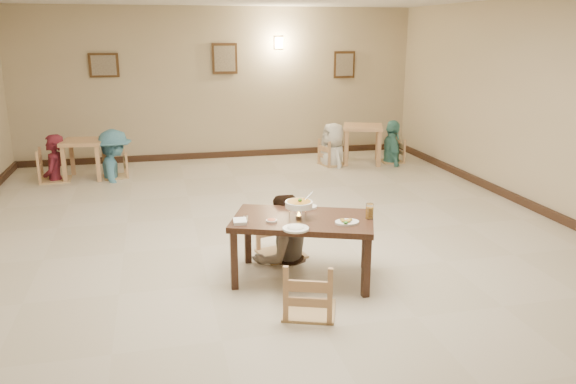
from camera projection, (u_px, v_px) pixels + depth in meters
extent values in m
plane|color=#C0B49F|center=(272.00, 241.00, 6.99)|extent=(10.00, 10.00, 0.00)
plane|color=tan|center=(220.00, 84.00, 11.26)|extent=(10.00, 0.00, 10.00)
plane|color=tan|center=(568.00, 338.00, 1.90)|extent=(10.00, 0.00, 10.00)
plane|color=tan|center=(564.00, 110.00, 7.47)|extent=(0.00, 10.00, 10.00)
cube|color=#321F14|center=(223.00, 155.00, 11.62)|extent=(8.00, 0.06, 0.12)
cube|color=#321F14|center=(549.00, 213.00, 7.86)|extent=(0.06, 10.00, 0.12)
cube|color=#3D2613|center=(104.00, 65.00, 10.62)|extent=(0.55, 0.03, 0.45)
cube|color=gray|center=(104.00, 65.00, 10.61)|extent=(0.45, 0.01, 0.37)
cube|color=#3D2613|center=(225.00, 59.00, 11.11)|extent=(0.50, 0.03, 0.60)
cube|color=gray|center=(225.00, 59.00, 11.09)|extent=(0.41, 0.01, 0.49)
cube|color=#3D2613|center=(344.00, 65.00, 11.70)|extent=(0.45, 0.03, 0.55)
cube|color=gray|center=(345.00, 65.00, 11.69)|extent=(0.37, 0.01, 0.45)
cube|color=#FFD88C|center=(279.00, 43.00, 11.27)|extent=(0.16, 0.05, 0.22)
cube|color=#3D2418|center=(303.00, 221.00, 5.75)|extent=(1.62, 1.26, 0.06)
cube|color=#3D2418|center=(234.00, 261.00, 5.60)|extent=(0.07, 0.07, 0.61)
cube|color=#3D2418|center=(366.00, 268.00, 5.43)|extent=(0.07, 0.07, 0.61)
cube|color=#3D2418|center=(248.00, 237.00, 6.25)|extent=(0.07, 0.07, 0.61)
cube|color=#3D2418|center=(366.00, 242.00, 6.08)|extent=(0.07, 0.07, 0.61)
cube|color=tan|center=(281.00, 217.00, 6.42)|extent=(0.48, 0.48, 0.05)
cube|color=tan|center=(310.00, 266.00, 5.08)|extent=(0.47, 0.47, 0.05)
imported|color=gray|center=(282.00, 195.00, 6.24)|extent=(0.87, 0.76, 1.52)
torus|color=silver|center=(299.00, 207.00, 5.70)|extent=(0.22, 0.22, 0.01)
cylinder|color=silver|center=(299.00, 217.00, 5.72)|extent=(0.06, 0.06, 0.03)
cone|color=#FFA526|center=(299.00, 213.00, 5.71)|extent=(0.03, 0.03, 0.05)
cylinder|color=white|center=(299.00, 204.00, 5.69)|extent=(0.28, 0.28, 0.06)
cylinder|color=#AC6810|center=(299.00, 202.00, 5.68)|extent=(0.24, 0.24, 0.01)
sphere|color=#2D7223|center=(300.00, 200.00, 5.67)|extent=(0.04, 0.04, 0.04)
cylinder|color=silver|center=(308.00, 197.00, 5.75)|extent=(0.13, 0.08, 0.09)
cylinder|color=silver|center=(306.00, 211.00, 5.78)|extent=(0.01, 0.01, 0.13)
cylinder|color=silver|center=(289.00, 212.00, 5.74)|extent=(0.01, 0.01, 0.13)
cylinder|color=silver|center=(301.00, 216.00, 5.62)|extent=(0.01, 0.01, 0.13)
cylinder|color=white|center=(304.00, 207.00, 6.06)|extent=(0.28, 0.28, 0.02)
ellipsoid|color=white|center=(304.00, 206.00, 6.06)|extent=(0.18, 0.15, 0.06)
cylinder|color=white|center=(296.00, 229.00, 5.40)|extent=(0.26, 0.26, 0.02)
ellipsoid|color=white|center=(296.00, 228.00, 5.40)|extent=(0.17, 0.14, 0.06)
cylinder|color=white|center=(347.00, 222.00, 5.58)|extent=(0.24, 0.24, 0.02)
sphere|color=#2D7223|center=(346.00, 223.00, 5.50)|extent=(0.04, 0.04, 0.04)
cylinder|color=white|center=(272.00, 221.00, 5.63)|extent=(0.11, 0.11, 0.02)
cylinder|color=#A63319|center=(272.00, 220.00, 5.62)|extent=(0.09, 0.09, 0.01)
cube|color=white|center=(240.00, 221.00, 5.59)|extent=(0.15, 0.19, 0.03)
cube|color=silver|center=(244.00, 219.00, 5.68)|extent=(0.05, 0.19, 0.01)
cube|color=silver|center=(247.00, 218.00, 5.69)|extent=(0.05, 0.19, 0.01)
cylinder|color=white|center=(370.00, 211.00, 5.70)|extent=(0.08, 0.08, 0.16)
cylinder|color=orange|center=(369.00, 213.00, 5.70)|extent=(0.07, 0.07, 0.12)
cube|color=tan|center=(83.00, 142.00, 9.81)|extent=(0.76, 0.76, 0.06)
cube|color=tan|center=(64.00, 165.00, 9.60)|extent=(0.07, 0.07, 0.63)
cube|color=tan|center=(98.00, 164.00, 9.67)|extent=(0.07, 0.07, 0.63)
cube|color=tan|center=(72.00, 158.00, 10.15)|extent=(0.07, 0.07, 0.63)
cube|color=tan|center=(104.00, 157.00, 10.21)|extent=(0.07, 0.07, 0.63)
cube|color=tan|center=(363.00, 127.00, 10.97)|extent=(0.96, 0.96, 0.06)
cube|color=tan|center=(346.00, 149.00, 10.81)|extent=(0.07, 0.07, 0.69)
cube|color=tan|center=(379.00, 149.00, 10.73)|extent=(0.07, 0.07, 0.69)
cube|color=tan|center=(347.00, 142.00, 11.41)|extent=(0.07, 0.07, 0.69)
cube|color=tan|center=(378.00, 143.00, 11.33)|extent=(0.07, 0.07, 0.69)
cube|color=tan|center=(53.00, 153.00, 9.68)|extent=(0.50, 0.50, 0.05)
cube|color=tan|center=(114.00, 155.00, 9.94)|extent=(0.41, 0.41, 0.04)
cube|color=tan|center=(333.00, 143.00, 10.89)|extent=(0.44, 0.44, 0.05)
cube|color=tan|center=(392.00, 142.00, 11.14)|extent=(0.42, 0.42, 0.05)
imported|color=#581724|center=(51.00, 135.00, 9.59)|extent=(0.43, 0.62, 1.63)
imported|color=teal|center=(112.00, 130.00, 9.81)|extent=(0.77, 1.18, 1.72)
imported|color=silver|center=(333.00, 123.00, 10.78)|extent=(0.62, 0.86, 1.65)
imported|color=teal|center=(394.00, 120.00, 11.02)|extent=(0.58, 1.04, 1.67)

